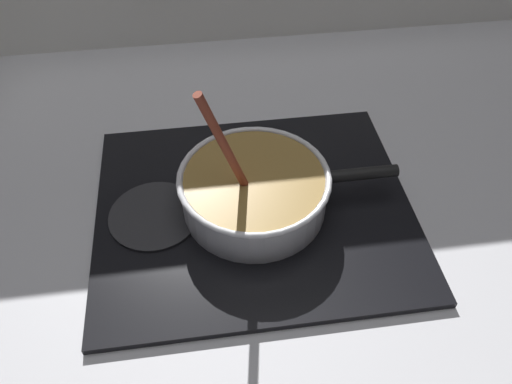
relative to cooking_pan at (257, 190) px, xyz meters
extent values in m
cube|color=#B7B7BC|center=(-0.08, -0.18, -0.07)|extent=(2.40, 1.60, 0.04)
cube|color=black|center=(0.00, 0.00, -0.05)|extent=(0.56, 0.48, 0.01)
torus|color=#592D0C|center=(0.00, 0.00, -0.04)|extent=(0.17, 0.17, 0.01)
cylinder|color=#262628|center=(-0.18, 0.00, -0.04)|extent=(0.16, 0.16, 0.01)
cylinder|color=silver|center=(0.00, 0.00, -0.01)|extent=(0.25, 0.25, 0.07)
cylinder|color=olive|center=(0.00, 0.00, 0.00)|extent=(0.24, 0.24, 0.07)
torus|color=silver|center=(0.00, 0.00, 0.03)|extent=(0.26, 0.26, 0.01)
cylinder|color=black|center=(0.19, 0.00, 0.01)|extent=(0.13, 0.02, 0.02)
cylinder|color=beige|center=(0.04, 0.04, 0.02)|extent=(0.03, 0.03, 0.01)
cylinder|color=#E5CC7A|center=(0.03, 0.01, 0.02)|extent=(0.04, 0.04, 0.01)
cylinder|color=beige|center=(-0.05, -0.03, 0.02)|extent=(0.03, 0.03, 0.01)
cylinder|color=#EDD88C|center=(-0.05, 0.01, 0.02)|extent=(0.04, 0.04, 0.01)
cylinder|color=maroon|center=(-0.05, -0.02, 0.13)|extent=(0.08, 0.04, 0.22)
cube|color=brown|center=(-0.01, -0.01, 0.02)|extent=(0.05, 0.04, 0.01)
camera|label=1|loc=(-0.08, -0.60, 0.63)|focal=35.35mm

